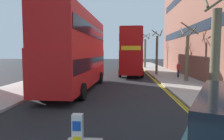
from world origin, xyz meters
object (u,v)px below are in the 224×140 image
Objects in this scene: keep_left_bollard at (78,136)px; double_decker_bus_away at (77,50)px; double_decker_bus_oncoming at (131,51)px; pedestrian_far at (178,70)px.

keep_left_bollard is 10.46m from double_decker_bus_away.
double_decker_bus_away and double_decker_bus_oncoming have the same top height.
pedestrian_far is at bearing 67.57° from keep_left_bollard.
pedestrian_far is (9.43, 7.28, -2.04)m from double_decker_bus_away.
keep_left_bollard is 0.69× the size of pedestrian_far.
keep_left_bollard is 21.48m from double_decker_bus_oncoming.
pedestrian_far is at bearing -39.24° from double_decker_bus_oncoming.
double_decker_bus_oncoming is 6.73m from pedestrian_far.
double_decker_bus_oncoming reaches higher than pedestrian_far.
double_decker_bus_oncoming is at bearing 68.52° from double_decker_bus_away.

